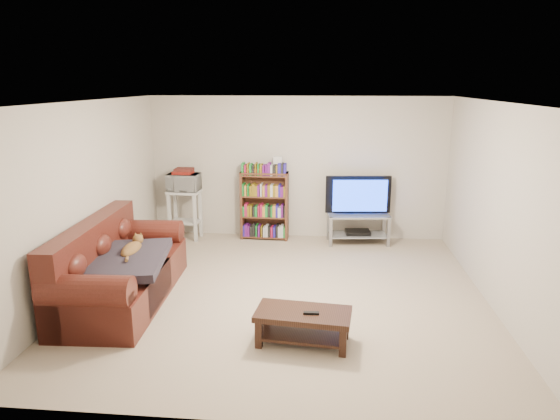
# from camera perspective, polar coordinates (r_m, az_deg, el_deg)

# --- Properties ---
(floor) EXTENTS (5.00, 5.00, 0.00)m
(floor) POSITION_cam_1_polar(r_m,az_deg,el_deg) (6.45, 0.56, -9.55)
(floor) COLOR #BEA98D
(floor) RESTS_ON ground
(ceiling) EXTENTS (5.00, 5.00, 0.00)m
(ceiling) POSITION_cam_1_polar(r_m,az_deg,el_deg) (5.90, 0.62, 12.28)
(ceiling) COLOR white
(ceiling) RESTS_ON ground
(wall_back) EXTENTS (5.00, 0.00, 5.00)m
(wall_back) POSITION_cam_1_polar(r_m,az_deg,el_deg) (8.51, 2.00, 4.81)
(wall_back) COLOR beige
(wall_back) RESTS_ON ground
(wall_front) EXTENTS (5.00, 0.00, 5.00)m
(wall_front) POSITION_cam_1_polar(r_m,az_deg,el_deg) (3.69, -2.69, -8.23)
(wall_front) COLOR beige
(wall_front) RESTS_ON ground
(wall_left) EXTENTS (0.00, 5.00, 5.00)m
(wall_left) POSITION_cam_1_polar(r_m,az_deg,el_deg) (6.74, -21.10, 1.28)
(wall_left) COLOR beige
(wall_left) RESTS_ON ground
(wall_right) EXTENTS (0.00, 5.00, 5.00)m
(wall_right) POSITION_cam_1_polar(r_m,az_deg,el_deg) (6.37, 23.61, 0.30)
(wall_right) COLOR beige
(wall_right) RESTS_ON ground
(sofa) EXTENTS (1.10, 2.35, 0.99)m
(sofa) POSITION_cam_1_polar(r_m,az_deg,el_deg) (6.49, -18.18, -6.88)
(sofa) COLOR #4D1B13
(sofa) RESTS_ON floor
(blanket) EXTENTS (1.03, 1.26, 0.19)m
(blanket) POSITION_cam_1_polar(r_m,az_deg,el_deg) (6.21, -17.20, -5.51)
(blanket) COLOR #2B252F
(blanket) RESTS_ON sofa
(cat) EXTENTS (0.28, 0.64, 0.19)m
(cat) POSITION_cam_1_polar(r_m,az_deg,el_deg) (6.38, -16.61, -4.37)
(cat) COLOR brown
(cat) RESTS_ON sofa
(coffee_table) EXTENTS (1.01, 0.58, 0.35)m
(coffee_table) POSITION_cam_1_polar(r_m,az_deg,el_deg) (5.24, 2.66, -12.55)
(coffee_table) COLOR black
(coffee_table) RESTS_ON floor
(remote) EXTENTS (0.16, 0.05, 0.02)m
(remote) POSITION_cam_1_polar(r_m,az_deg,el_deg) (5.14, 3.59, -11.67)
(remote) COLOR black
(remote) RESTS_ON coffee_table
(tv_stand) EXTENTS (1.04, 0.55, 0.50)m
(tv_stand) POSITION_cam_1_polar(r_m,az_deg,el_deg) (8.38, 8.90, -1.54)
(tv_stand) COLOR #999EA3
(tv_stand) RESTS_ON floor
(television) EXTENTS (1.09, 0.25, 0.62)m
(television) POSITION_cam_1_polar(r_m,az_deg,el_deg) (8.27, 9.03, 1.62)
(television) COLOR black
(television) RESTS_ON tv_stand
(dvd_player) EXTENTS (0.43, 0.32, 0.06)m
(dvd_player) POSITION_cam_1_polar(r_m,az_deg,el_deg) (8.42, 8.86, -2.52)
(dvd_player) COLOR black
(dvd_player) RESTS_ON tv_stand
(bookshelf) EXTENTS (0.81, 0.28, 1.16)m
(bookshelf) POSITION_cam_1_polar(r_m,az_deg,el_deg) (8.47, -1.78, 0.62)
(bookshelf) COLOR #58301E
(bookshelf) RESTS_ON floor
(shelf_clutter) EXTENTS (0.59, 0.19, 0.28)m
(shelf_clutter) POSITION_cam_1_polar(r_m,az_deg,el_deg) (8.33, -1.13, 5.09)
(shelf_clutter) COLOR silver
(shelf_clutter) RESTS_ON bookshelf
(microwave_stand) EXTENTS (0.55, 0.41, 0.84)m
(microwave_stand) POSITION_cam_1_polar(r_m,az_deg,el_deg) (8.64, -10.81, 0.23)
(microwave_stand) COLOR silver
(microwave_stand) RESTS_ON floor
(microwave) EXTENTS (0.54, 0.38, 0.29)m
(microwave) POSITION_cam_1_polar(r_m,az_deg,el_deg) (8.54, -10.96, 3.14)
(microwave) COLOR silver
(microwave) RESTS_ON microwave_stand
(game_boxes) EXTENTS (0.32, 0.28, 0.05)m
(game_boxes) POSITION_cam_1_polar(r_m,az_deg,el_deg) (8.51, -11.01, 4.26)
(game_boxes) COLOR maroon
(game_boxes) RESTS_ON microwave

